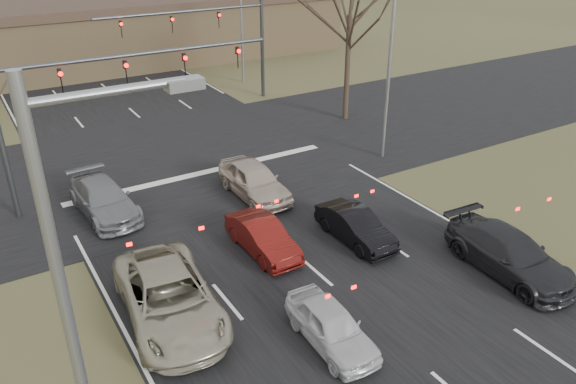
{
  "coord_description": "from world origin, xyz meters",
  "views": [
    {
      "loc": [
        -9.61,
        -10.92,
        11.56
      ],
      "look_at": [
        0.42,
        5.54,
        2.0
      ],
      "focal_mm": 35.0,
      "sensor_mm": 36.0,
      "label": 1
    }
  ],
  "objects_px": {
    "streetlight_right_far": "(239,6)",
    "car_charcoal_sedan": "(509,254)",
    "car_white_sedan": "(331,326)",
    "car_red_ahead": "(263,237)",
    "building": "(102,33)",
    "car_grey_ahead": "(104,199)",
    "mast_arm_near": "(78,89)",
    "car_silver_suv": "(169,298)",
    "car_silver_ahead": "(254,180)",
    "streetlight_left": "(91,363)",
    "streetlight_right_near": "(388,51)",
    "mast_arm_far": "(224,27)",
    "car_black_hatch": "(355,226)"
  },
  "relations": [
    {
      "from": "mast_arm_far",
      "to": "car_black_hatch",
      "type": "xyz_separation_m",
      "value": [
        -3.65,
        -19.05,
        -4.38
      ]
    },
    {
      "from": "streetlight_right_near",
      "to": "car_black_hatch",
      "type": "relative_size",
      "value": 2.59
    },
    {
      "from": "building",
      "to": "streetlight_left",
      "type": "height_order",
      "value": "streetlight_left"
    },
    {
      "from": "mast_arm_near",
      "to": "car_silver_suv",
      "type": "bearing_deg",
      "value": -90.87
    },
    {
      "from": "streetlight_right_near",
      "to": "streetlight_right_far",
      "type": "distance_m",
      "value": 17.01
    },
    {
      "from": "car_silver_suv",
      "to": "streetlight_right_far",
      "type": "bearing_deg",
      "value": 64.2
    },
    {
      "from": "streetlight_right_far",
      "to": "car_charcoal_sedan",
      "type": "relative_size",
      "value": 1.95
    },
    {
      "from": "car_charcoal_sedan",
      "to": "mast_arm_near",
      "type": "bearing_deg",
      "value": 132.61
    },
    {
      "from": "streetlight_right_far",
      "to": "car_silver_ahead",
      "type": "relative_size",
      "value": 2.17
    },
    {
      "from": "building",
      "to": "car_silver_ahead",
      "type": "height_order",
      "value": "building"
    },
    {
      "from": "streetlight_left",
      "to": "streetlight_right_far",
      "type": "bearing_deg",
      "value": 59.66
    },
    {
      "from": "car_silver_suv",
      "to": "car_grey_ahead",
      "type": "relative_size",
      "value": 1.19
    },
    {
      "from": "car_charcoal_sedan",
      "to": "streetlight_right_near",
      "type": "bearing_deg",
      "value": 77.93
    },
    {
      "from": "car_silver_suv",
      "to": "car_silver_ahead",
      "type": "height_order",
      "value": "car_silver_suv"
    },
    {
      "from": "mast_arm_near",
      "to": "streetlight_left",
      "type": "distance_m",
      "value": 17.38
    },
    {
      "from": "car_white_sedan",
      "to": "car_red_ahead",
      "type": "relative_size",
      "value": 0.95
    },
    {
      "from": "streetlight_left",
      "to": "car_red_ahead",
      "type": "relative_size",
      "value": 2.59
    },
    {
      "from": "streetlight_left",
      "to": "car_silver_suv",
      "type": "distance_m",
      "value": 9.27
    },
    {
      "from": "car_grey_ahead",
      "to": "streetlight_left",
      "type": "bearing_deg",
      "value": -106.96
    },
    {
      "from": "streetlight_right_near",
      "to": "car_charcoal_sedan",
      "type": "distance_m",
      "value": 12.02
    },
    {
      "from": "streetlight_right_near",
      "to": "car_red_ahead",
      "type": "height_order",
      "value": "streetlight_right_near"
    },
    {
      "from": "streetlight_left",
      "to": "car_white_sedan",
      "type": "bearing_deg",
      "value": 26.89
    },
    {
      "from": "car_red_ahead",
      "to": "streetlight_right_far",
      "type": "bearing_deg",
      "value": 64.25
    },
    {
      "from": "mast_arm_near",
      "to": "car_charcoal_sedan",
      "type": "distance_m",
      "value": 18.1
    },
    {
      "from": "streetlight_right_near",
      "to": "mast_arm_near",
      "type": "bearing_deg",
      "value": 167.95
    },
    {
      "from": "car_charcoal_sedan",
      "to": "mast_arm_far",
      "type": "bearing_deg",
      "value": 92.65
    },
    {
      "from": "building",
      "to": "car_grey_ahead",
      "type": "relative_size",
      "value": 8.71
    },
    {
      "from": "streetlight_left",
      "to": "car_silver_suv",
      "type": "relative_size",
      "value": 1.72
    },
    {
      "from": "building",
      "to": "streetlight_right_near",
      "type": "xyz_separation_m",
      "value": [
        6.82,
        -28.0,
        2.92
      ]
    },
    {
      "from": "car_silver_suv",
      "to": "car_black_hatch",
      "type": "distance_m",
      "value": 7.95
    },
    {
      "from": "streetlight_left",
      "to": "car_silver_suv",
      "type": "bearing_deg",
      "value": 64.33
    },
    {
      "from": "streetlight_right_far",
      "to": "mast_arm_far",
      "type": "bearing_deg",
      "value": -128.11
    },
    {
      "from": "streetlight_right_near",
      "to": "car_white_sedan",
      "type": "distance_m",
      "value": 15.59
    },
    {
      "from": "building",
      "to": "car_charcoal_sedan",
      "type": "height_order",
      "value": "building"
    },
    {
      "from": "car_silver_suv",
      "to": "mast_arm_far",
      "type": "bearing_deg",
      "value": 65.63
    },
    {
      "from": "car_silver_ahead",
      "to": "car_charcoal_sedan",
      "type": "bearing_deg",
      "value": -63.67
    },
    {
      "from": "streetlight_right_far",
      "to": "car_red_ahead",
      "type": "distance_m",
      "value": 24.68
    },
    {
      "from": "car_black_hatch",
      "to": "car_red_ahead",
      "type": "xyz_separation_m",
      "value": [
        -3.49,
        1.17,
        -0.0
      ]
    },
    {
      "from": "streetlight_right_far",
      "to": "building",
      "type": "bearing_deg",
      "value": 123.65
    },
    {
      "from": "car_silver_suv",
      "to": "car_black_hatch",
      "type": "bearing_deg",
      "value": 11.51
    },
    {
      "from": "car_silver_ahead",
      "to": "streetlight_right_far",
      "type": "bearing_deg",
      "value": 65.11
    },
    {
      "from": "streetlight_right_near",
      "to": "car_silver_ahead",
      "type": "height_order",
      "value": "streetlight_right_near"
    },
    {
      "from": "car_grey_ahead",
      "to": "car_silver_ahead",
      "type": "relative_size",
      "value": 1.06
    },
    {
      "from": "building",
      "to": "mast_arm_near",
      "type": "xyz_separation_m",
      "value": [
        -7.23,
        -25.0,
        2.41
      ]
    },
    {
      "from": "building",
      "to": "car_black_hatch",
      "type": "distance_m",
      "value": 34.12
    },
    {
      "from": "streetlight_left",
      "to": "car_white_sedan",
      "type": "height_order",
      "value": "streetlight_left"
    },
    {
      "from": "building",
      "to": "streetlight_right_near",
      "type": "height_order",
      "value": "streetlight_right_near"
    },
    {
      "from": "building",
      "to": "streetlight_right_near",
      "type": "relative_size",
      "value": 4.24
    },
    {
      "from": "mast_arm_far",
      "to": "streetlight_right_near",
      "type": "bearing_deg",
      "value": -78.53
    },
    {
      "from": "mast_arm_near",
      "to": "car_red_ahead",
      "type": "bearing_deg",
      "value": -61.57
    }
  ]
}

